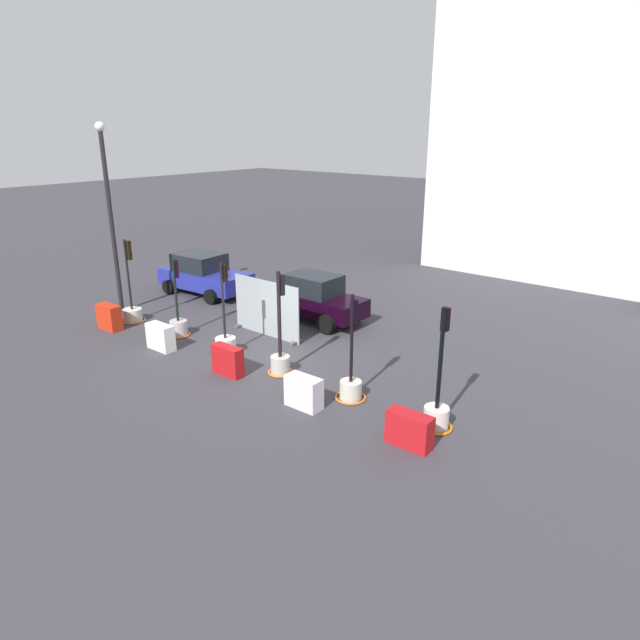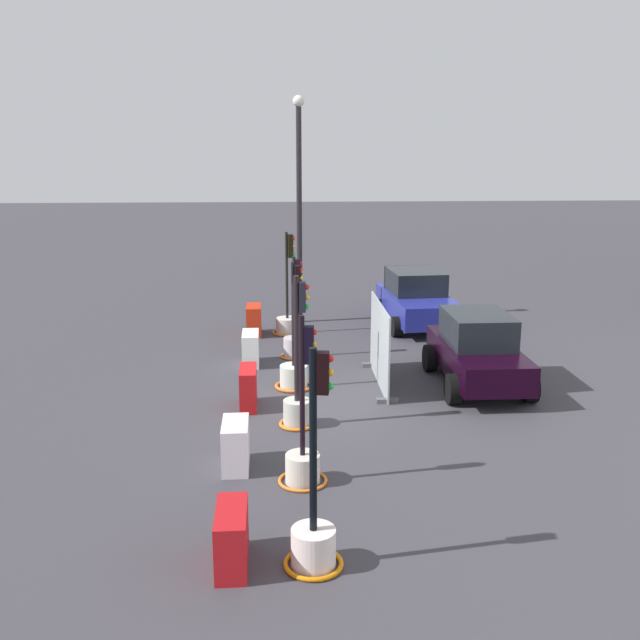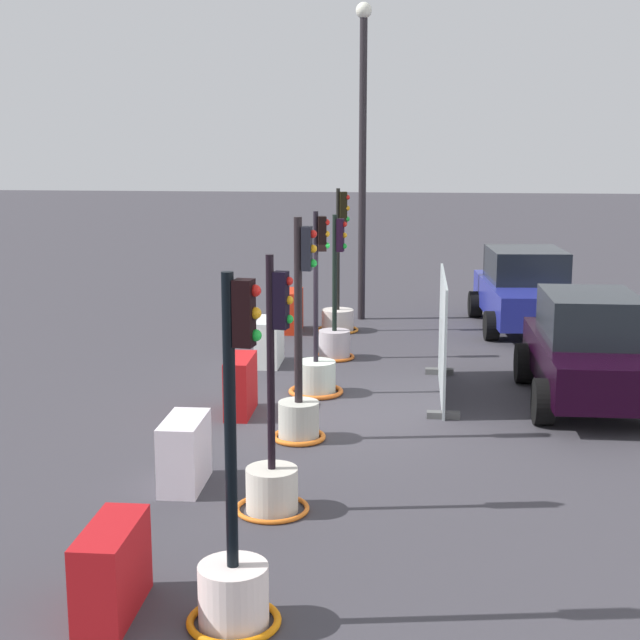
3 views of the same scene
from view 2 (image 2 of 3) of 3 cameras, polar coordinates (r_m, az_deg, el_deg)
The scene contains 16 objects.
ground_plane at distance 16.11m, azimuth -1.04°, elevation -6.74°, with size 120.00×120.00×0.00m, color #38363D.
traffic_light_0 at distance 22.04m, azimuth -2.59°, elevation 0.14°, with size 0.92×0.92×3.12m.
traffic_light_1 at distance 19.53m, azimuth -2.02°, elevation -1.67°, with size 0.78×0.78×2.77m.
traffic_light_2 at distance 17.10m, azimuth -2.08°, elevation -4.06°, with size 0.91×0.91×3.02m.
traffic_light_3 at distance 14.77m, azimuth -1.79°, elevation -6.23°, with size 0.76×0.76×3.13m.
traffic_light_4 at distance 12.43m, azimuth -1.35°, elevation -10.76°, with size 0.85×0.85×2.94m.
traffic_light_5 at distance 10.15m, azimuth -0.48°, elevation -16.43°, with size 0.83×0.83×3.11m.
construction_barrier_0 at distance 21.93m, azimuth -5.27°, elevation -0.02°, with size 1.01×0.45×0.91m.
construction_barrier_1 at distance 18.96m, azimuth -5.53°, elevation -2.27°, with size 1.03×0.44×0.86m.
construction_barrier_2 at distance 15.90m, azimuth -5.71°, elevation -5.37°, with size 1.04×0.37×0.89m.
construction_barrier_3 at distance 13.06m, azimuth -6.71°, elevation -9.83°, with size 0.99×0.48×0.85m.
construction_barrier_4 at distance 10.30m, azimuth -7.01°, elevation -16.77°, with size 1.08×0.44×0.82m.
car_blue_estate at distance 23.20m, azimuth 7.67°, elevation 1.68°, with size 4.28×2.44×1.74m.
car_black_sedan at distance 17.53m, azimuth 12.37°, elevation -2.37°, with size 3.91×2.03×1.76m.
street_lamp_post at distance 22.94m, azimuth -1.66°, elevation 9.78°, with size 0.36×0.36×7.12m.
site_fence_panel at distance 17.28m, azimuth 4.75°, elevation -2.10°, with size 3.01×0.50×1.99m.
Camera 2 is at (15.09, -0.61, 5.60)m, focal length 40.34 mm.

